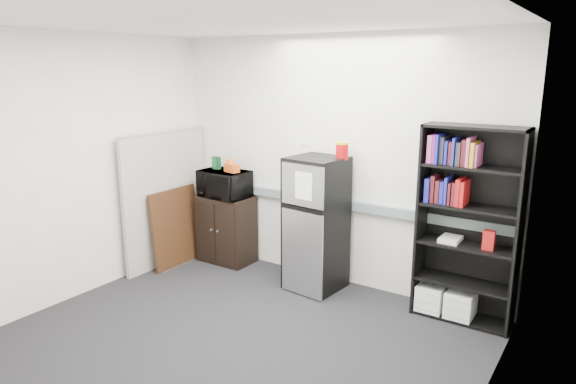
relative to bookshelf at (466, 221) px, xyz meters
The scene contains 18 objects.
floor 2.38m from the bookshelf, 133.90° to the right, with size 4.00×4.00×0.00m, color black.
wall_back 1.56m from the bookshelf, behind, with size 4.00×0.02×2.70m, color silver.
wall_right 1.69m from the bookshelf, 72.54° to the right, with size 0.02×3.50×2.70m, color silver.
wall_left 3.86m from the bookshelf, 155.93° to the right, with size 0.02×3.50×2.70m, color silver.
ceiling 2.78m from the bookshelf, 133.90° to the right, with size 4.00×3.50×0.02m, color white.
electrical_raceway 1.52m from the bookshelf, behind, with size 3.92×0.05×0.10m, color slate.
wall_note 1.95m from the bookshelf, behind, with size 0.14×0.00×0.10m, color white.
bookshelf is the anchor object (origin of this frame).
cubicle_partition 3.45m from the bookshelf, behind, with size 0.06×1.30×1.62m.
cabinet 2.89m from the bookshelf, behind, with size 0.66×0.44×0.82m.
microwave 2.84m from the bookshelf, behind, with size 0.59×0.40×0.32m, color black.
snack_box_a 3.01m from the bookshelf, behind, with size 0.07×0.05×0.15m, color #195830.
snack_box_b 2.97m from the bookshelf, behind, with size 0.07×0.05×0.15m, color #0C371C.
snack_box_c 2.78m from the bookshelf, behind, with size 0.07×0.05×0.14m, color orange.
snack_bag 2.71m from the bookshelf, behind, with size 0.18×0.10×0.10m, color #CC4814.
refrigerator 1.55m from the bookshelf, behind, with size 0.59×0.62×1.44m.
coffee_can 1.41m from the bookshelf, behind, with size 0.13×0.13×0.18m.
framed_poster 3.35m from the bookshelf, behind, with size 0.13×0.73×0.94m.
Camera 1 is at (2.63, -3.11, 2.33)m, focal length 32.00 mm.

